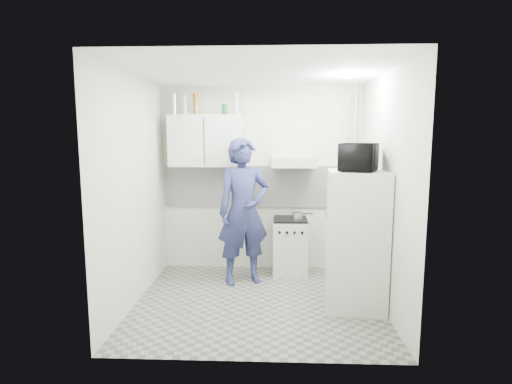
{
  "coord_description": "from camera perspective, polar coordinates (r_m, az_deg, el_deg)",
  "views": [
    {
      "loc": [
        0.16,
        -4.42,
        1.91
      ],
      "look_at": [
        -0.03,
        0.3,
        1.25
      ],
      "focal_mm": 28.0,
      "sensor_mm": 36.0,
      "label": 1
    }
  ],
  "objects": [
    {
      "name": "floor",
      "position": [
        4.82,
        0.23,
        -15.4
      ],
      "size": [
        2.8,
        2.8,
        0.0
      ],
      "primitive_type": "plane",
      "color": "gray",
      "rests_on": "ground"
    },
    {
      "name": "ceiling",
      "position": [
        4.48,
        0.25,
        16.81
      ],
      "size": [
        2.8,
        2.8,
        0.0
      ],
      "primitive_type": "plane",
      "color": "white",
      "rests_on": "wall_back"
    },
    {
      "name": "wall_back",
      "position": [
        5.71,
        0.71,
        1.81
      ],
      "size": [
        2.8,
        0.0,
        2.8
      ],
      "primitive_type": "plane",
      "rotation": [
        1.57,
        0.0,
        0.0
      ],
      "color": "silver",
      "rests_on": "floor"
    },
    {
      "name": "wall_left",
      "position": [
        4.73,
        -16.96,
        0.19
      ],
      "size": [
        0.0,
        2.6,
        2.6
      ],
      "primitive_type": "plane",
      "rotation": [
        1.57,
        0.0,
        1.57
      ],
      "color": "silver",
      "rests_on": "floor"
    },
    {
      "name": "wall_right",
      "position": [
        4.63,
        17.82,
        0.0
      ],
      "size": [
        0.0,
        2.6,
        2.6
      ],
      "primitive_type": "plane",
      "rotation": [
        1.57,
        0.0,
        -1.57
      ],
      "color": "silver",
      "rests_on": "floor"
    },
    {
      "name": "person",
      "position": [
        5.17,
        -1.78,
        -2.81
      ],
      "size": [
        0.8,
        0.67,
        1.89
      ],
      "primitive_type": "imported",
      "rotation": [
        0.0,
        0.0,
        0.36
      ],
      "color": "navy",
      "rests_on": "floor"
    },
    {
      "name": "stove",
      "position": [
        5.64,
        4.85,
        -7.83
      ],
      "size": [
        0.47,
        0.47,
        0.76
      ],
      "primitive_type": "cube",
      "color": "#BEB7A5",
      "rests_on": "floor"
    },
    {
      "name": "fridge",
      "position": [
        4.6,
        14.12,
        -6.64
      ],
      "size": [
        0.7,
        0.7,
        1.54
      ],
      "primitive_type": "cube",
      "rotation": [
        0.0,
        0.0,
        -0.1
      ],
      "color": "silver",
      "rests_on": "floor"
    },
    {
      "name": "stove_top",
      "position": [
        5.55,
        4.9,
        -3.91
      ],
      "size": [
        0.46,
        0.46,
        0.03
      ],
      "primitive_type": "cube",
      "color": "black",
      "rests_on": "stove"
    },
    {
      "name": "saucepan",
      "position": [
        5.54,
        5.86,
        -3.35
      ],
      "size": [
        0.15,
        0.15,
        0.09
      ],
      "primitive_type": "cylinder",
      "color": "silver",
      "rests_on": "stove_top"
    },
    {
      "name": "microwave",
      "position": [
        4.47,
        14.51,
        4.85
      ],
      "size": [
        0.63,
        0.52,
        0.3
      ],
      "primitive_type": "imported",
      "rotation": [
        0.0,
        0.0,
        1.23
      ],
      "color": "black",
      "rests_on": "fridge"
    },
    {
      "name": "bottle_a",
      "position": [
        5.68,
        -11.62,
        12.17
      ],
      "size": [
        0.07,
        0.07,
        0.29
      ],
      "primitive_type": "cylinder",
      "color": "silver",
      "rests_on": "upper_cabinet"
    },
    {
      "name": "bottle_b",
      "position": [
        5.64,
        -10.19,
        12.08
      ],
      "size": [
        0.07,
        0.07,
        0.26
      ],
      "primitive_type": "cylinder",
      "color": "#B2B7BC",
      "rests_on": "upper_cabinet"
    },
    {
      "name": "bottle_c",
      "position": [
        5.61,
        -8.61,
        12.31
      ],
      "size": [
        0.07,
        0.07,
        0.29
      ],
      "primitive_type": "cylinder",
      "color": "brown",
      "rests_on": "upper_cabinet"
    },
    {
      "name": "canister_b",
      "position": [
        5.55,
        -4.53,
        11.64
      ],
      "size": [
        0.07,
        0.07,
        0.14
      ],
      "primitive_type": "cylinder",
      "color": "#144C1E",
      "rests_on": "upper_cabinet"
    },
    {
      "name": "bottle_e",
      "position": [
        5.54,
        -2.84,
        12.58
      ],
      "size": [
        0.08,
        0.08,
        0.32
      ],
      "primitive_type": "cylinder",
      "color": "#B2B7BC",
      "rests_on": "upper_cabinet"
    },
    {
      "name": "upper_cabinet",
      "position": [
        5.57,
        -7.13,
        7.27
      ],
      "size": [
        1.0,
        0.35,
        0.7
      ],
      "primitive_type": "cube",
      "color": "silver",
      "rests_on": "wall_back"
    },
    {
      "name": "range_hood",
      "position": [
        5.44,
        5.39,
        4.33
      ],
      "size": [
        0.6,
        0.5,
        0.14
      ],
      "primitive_type": "cube",
      "color": "#BEB7A5",
      "rests_on": "wall_back"
    },
    {
      "name": "backsplash",
      "position": [
        5.7,
        0.7,
        0.79
      ],
      "size": [
        2.74,
        0.03,
        0.6
      ],
      "primitive_type": "cube",
      "color": "white",
      "rests_on": "wall_back"
    },
    {
      "name": "pipe_a",
      "position": [
        5.74,
        13.77,
        1.61
      ],
      "size": [
        0.05,
        0.05,
        2.6
      ],
      "primitive_type": "cylinder",
      "color": "#BEB7A5",
      "rests_on": "floor"
    },
    {
      "name": "pipe_b",
      "position": [
        5.72,
        12.59,
        1.63
      ],
      "size": [
        0.04,
        0.04,
        2.6
      ],
      "primitive_type": "cylinder",
      "color": "#BEB7A5",
      "rests_on": "floor"
    },
    {
      "name": "ceiling_spot_fixture",
      "position": [
        4.74,
        12.99,
        15.75
      ],
      "size": [
        0.1,
        0.1,
        0.02
      ],
      "primitive_type": "cylinder",
      "color": "white",
      "rests_on": "ceiling"
    }
  ]
}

